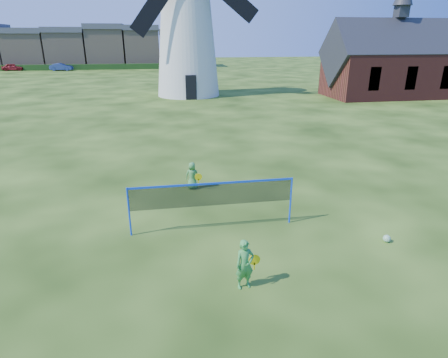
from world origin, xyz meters
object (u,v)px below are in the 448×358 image
at_px(player_boy, 192,176).
at_px(car_right, 61,67).
at_px(badminton_net, 212,195).
at_px(car_left, 13,67).
at_px(chapel, 393,64).
at_px(player_girl, 245,264).
at_px(play_ball, 387,239).
at_px(windmill, 187,27).

height_order(player_boy, car_right, car_right).
bearing_deg(badminton_net, car_left, 112.65).
bearing_deg(chapel, badminton_net, -130.96).
bearing_deg(chapel, player_girl, -127.33).
bearing_deg(car_left, play_ball, -153.86).
xyz_separation_m(windmill, car_left, (-29.08, 36.58, -6.02)).
bearing_deg(chapel, player_boy, -135.60).
height_order(badminton_net, player_boy, badminton_net).
bearing_deg(windmill, car_left, 128.49).
distance_m(player_girl, car_right, 70.21).
bearing_deg(player_boy, car_right, -61.93).
xyz_separation_m(player_girl, car_right, (-19.17, 67.54, 0.02)).
height_order(chapel, play_ball, chapel).
bearing_deg(play_ball, player_girl, -163.37).
relative_size(badminton_net, player_girl, 4.02).
relative_size(chapel, player_boy, 12.27).
distance_m(badminton_net, car_right, 67.21).
xyz_separation_m(chapel, badminton_net, (-21.76, -25.07, -2.02)).
xyz_separation_m(windmill, player_boy, (-1.93, -25.81, -6.11)).
distance_m(badminton_net, car_left, 71.33).
distance_m(chapel, badminton_net, 33.26).
relative_size(windmill, play_ball, 85.57).
bearing_deg(player_boy, badminton_net, 106.57).
height_order(windmill, player_boy, windmill).
bearing_deg(badminton_net, windmill, 86.85).
relative_size(windmill, player_boy, 17.38).
xyz_separation_m(windmill, badminton_net, (-1.61, -29.25, -5.52)).
bearing_deg(chapel, car_right, 135.82).
bearing_deg(badminton_net, chapel, 49.04).
relative_size(player_boy, play_ball, 4.92).
bearing_deg(car_right, player_boy, -158.78).
height_order(chapel, car_left, chapel).
bearing_deg(player_boy, windmill, -83.08).
relative_size(badminton_net, car_right, 1.28).
xyz_separation_m(badminton_net, car_left, (-27.47, 65.83, -0.51)).
bearing_deg(windmill, player_girl, -92.26).
height_order(windmill, player_girl, windmill).
distance_m(windmill, player_boy, 26.60).
bearing_deg(play_ball, car_right, 109.74).
distance_m(badminton_net, player_girl, 3.09).
height_order(badminton_net, player_girl, badminton_net).
bearing_deg(player_boy, car_left, -55.28).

